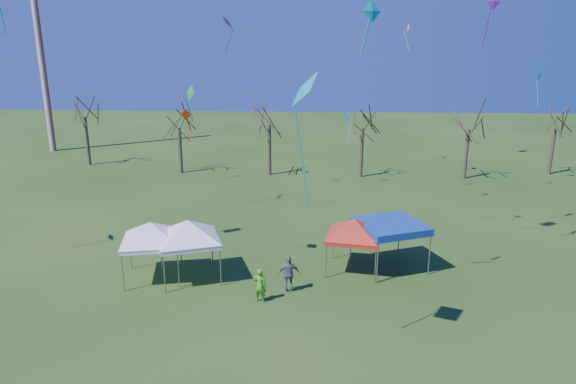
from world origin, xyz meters
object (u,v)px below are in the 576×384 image
at_px(tree_2, 269,107).
at_px(tent_white_west, 151,226).
at_px(person_grey, 289,274).
at_px(tree_3, 363,110).
at_px(person_green, 260,285).
at_px(tree_1, 178,111).
at_px(tree_0, 83,100).
at_px(tent_blue, 390,226).
at_px(tree_4, 471,111).
at_px(tree_5, 558,113).
at_px(tent_red, 354,222).
at_px(radio_mast, 38,36).
at_px(tent_white_mid, 188,224).

bearing_deg(tree_2, tent_white_west, -100.34).
bearing_deg(person_grey, tree_2, -91.61).
distance_m(tree_3, person_green, 25.47).
xyz_separation_m(tree_1, person_grey, (11.46, -23.52, -4.87)).
bearing_deg(tree_0, tent_blue, -40.82).
bearing_deg(person_green, tree_4, -115.88).
bearing_deg(tree_2, tree_1, 178.15).
bearing_deg(tree_2, tent_blue, -67.57).
relative_size(tree_4, person_green, 4.74).
bearing_deg(tree_5, tree_0, 178.31).
height_order(tree_0, tree_4, tree_0).
xyz_separation_m(tree_4, tent_red, (-11.37, -20.24, -3.34)).
relative_size(tree_2, tree_4, 1.04).
bearing_deg(radio_mast, person_grey, -48.88).
bearing_deg(person_green, tree_5, -125.27).
bearing_deg(tree_5, tree_1, -177.65).
xyz_separation_m(radio_mast, person_green, (27.39, -33.98, -11.67)).
relative_size(tent_white_west, person_grey, 2.13).
height_order(tree_2, tent_blue, tree_2).
height_order(tree_5, person_grey, tree_5).
distance_m(tree_0, tent_white_mid, 30.08).
distance_m(tree_5, tent_white_west, 38.51).
xyz_separation_m(tree_3, person_grey, (-5.34, -22.92, -5.15)).
distance_m(radio_mast, tent_red, 45.09).
distance_m(tree_0, person_green, 34.50).
relative_size(tent_blue, person_green, 2.57).
height_order(radio_mast, tree_3, radio_mast).
xyz_separation_m(tent_white_mid, tent_red, (8.51, 1.40, -0.24)).
xyz_separation_m(tree_4, person_grey, (-14.66, -22.87, -5.13)).
height_order(tree_3, tree_4, tree_3).
bearing_deg(tent_blue, tree_4, 64.53).
height_order(tree_3, tent_blue, tree_3).
bearing_deg(tree_4, tent_white_mid, -132.57).
xyz_separation_m(tree_3, tree_4, (9.32, -0.04, -0.02)).
height_order(tree_4, tent_blue, tree_4).
xyz_separation_m(tree_5, tent_red, (-19.73, -22.30, -3.01)).
bearing_deg(tree_3, tent_blue, -90.26).
height_order(tree_4, person_grey, tree_4).
xyz_separation_m(tree_2, person_grey, (3.06, -23.25, -5.37)).
relative_size(tree_3, person_green, 4.75).
bearing_deg(tree_5, tree_3, -173.48).
bearing_deg(tree_3, tree_0, 172.92).
xyz_separation_m(tree_3, tent_red, (-2.04, -20.28, -3.36)).
bearing_deg(tree_1, radio_mast, 151.52).
height_order(tree_3, tent_white_west, tree_3).
height_order(tree_1, tree_3, tree_3).
height_order(tent_white_west, tent_blue, tent_white_west).
xyz_separation_m(tent_red, person_grey, (-3.30, -2.64, -1.80)).
bearing_deg(tent_white_west, tree_3, 60.29).
xyz_separation_m(tree_1, tree_3, (16.80, -0.60, 0.29)).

